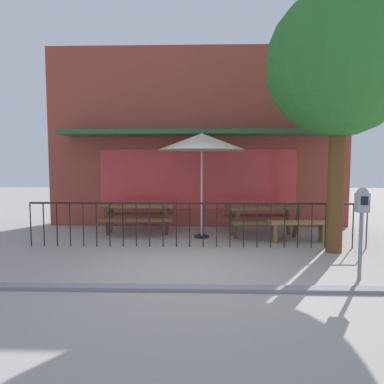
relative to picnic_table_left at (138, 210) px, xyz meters
name	(u,v)px	position (x,y,z in m)	size (l,w,h in m)	color
ground	(195,270)	(1.52, -2.99, -0.61)	(40.00, 40.00, 0.00)	#9F9792
pub_storefront	(198,138)	(1.52, 1.36, 1.92)	(8.61, 1.49, 5.09)	#512219
patio_fence_front	(196,217)	(1.52, -1.38, 0.05)	(7.25, 0.04, 0.97)	black
picnic_table_left	(138,210)	(0.00, 0.00, 0.00)	(1.87, 1.45, 0.79)	brown
picnic_table_right	(263,212)	(3.15, -0.24, 0.00)	(1.98, 1.61, 0.79)	brown
patio_umbrella	(202,142)	(1.63, -0.39, 1.70)	(2.10, 2.10, 2.52)	black
patio_bench	(298,227)	(3.86, -0.82, -0.26)	(1.42, 0.41, 0.48)	#9E7A49
parking_meter_near	(362,209)	(4.08, -3.40, 0.50)	(0.18, 0.17, 1.44)	slate
street_tree	(340,64)	(4.32, -1.71, 3.12)	(2.87, 2.87, 5.20)	brown
curb_edge	(194,290)	(1.52, -3.92, -0.61)	(12.05, 0.20, 0.11)	gray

